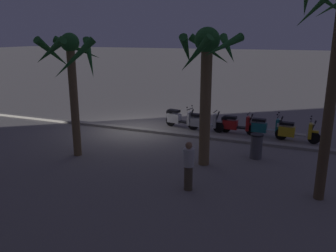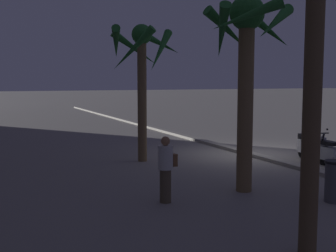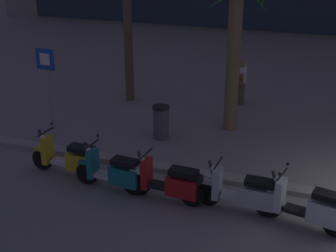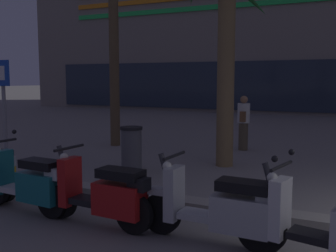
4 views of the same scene
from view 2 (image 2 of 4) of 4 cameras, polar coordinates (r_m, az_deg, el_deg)
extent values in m
plane|color=gray|center=(16.58, 10.79, -3.65)|extent=(200.00, 200.00, 0.00)
cube|color=gray|center=(16.46, 10.26, -3.49)|extent=(60.00, 0.36, 0.12)
cylinder|color=black|center=(15.09, 19.75, -3.85)|extent=(0.52, 0.12, 0.52)
cube|color=silver|center=(14.90, 20.34, -3.40)|extent=(0.69, 0.34, 0.42)
cube|color=black|center=(14.87, 20.33, -2.11)|extent=(0.61, 0.32, 0.12)
cube|color=silver|center=(15.09, 19.60, -2.35)|extent=(0.25, 0.21, 0.16)
cylinder|color=black|center=(15.09, 19.58, -3.84)|extent=(0.53, 0.20, 0.52)
cylinder|color=black|center=(16.20, 17.16, -3.10)|extent=(0.53, 0.20, 0.52)
cube|color=black|center=(15.59, 18.43, -3.27)|extent=(0.64, 0.40, 0.08)
cube|color=white|center=(15.99, 17.57, -2.56)|extent=(0.73, 0.45, 0.46)
cube|color=black|center=(15.96, 17.58, -1.25)|extent=(0.65, 0.42, 0.12)
cube|color=white|center=(15.20, 19.27, -2.66)|extent=(0.21, 0.36, 0.66)
cube|color=white|center=(15.05, 19.62, -2.75)|extent=(0.35, 0.22, 0.08)
cylinder|color=#333338|center=(15.11, 19.45, -2.14)|extent=(0.29, 0.13, 0.69)
cylinder|color=black|center=(15.14, 19.33, -0.90)|extent=(0.15, 0.56, 0.04)
sphere|color=white|center=(15.07, 19.51, -1.47)|extent=(0.12, 0.12, 0.12)
cube|color=black|center=(16.21, 17.08, -1.48)|extent=(0.28, 0.24, 0.16)
sphere|color=black|center=(15.27, 20.08, -0.41)|extent=(0.07, 0.07, 0.07)
sphere|color=black|center=(15.02, 18.52, -0.46)|extent=(0.07, 0.07, 0.07)
cylinder|color=olive|center=(10.84, 10.07, 2.88)|extent=(0.39, 0.39, 4.36)
sphere|color=#286B2D|center=(10.94, 10.28, 14.35)|extent=(0.85, 0.85, 0.85)
cone|color=#286B2D|center=(11.40, 7.87, 12.25)|extent=(0.51, 1.54, 1.14)
cone|color=#286B2D|center=(10.79, 7.05, 12.07)|extent=(1.38, 0.81, 1.32)
cone|color=#286B2D|center=(10.15, 10.27, 13.98)|extent=(1.14, 1.51, 0.82)
cone|color=#286B2D|center=(10.58, 13.78, 13.01)|extent=(0.98, 1.53, 1.02)
cone|color=#286B2D|center=(11.36, 12.85, 12.20)|extent=(1.54, 0.49, 1.14)
cylinder|color=olive|center=(14.74, -3.40, 3.59)|extent=(0.31, 0.31, 4.26)
sphere|color=#286B2D|center=(14.80, -3.46, 11.86)|extent=(0.68, 0.68, 0.68)
cone|color=#286B2D|center=(15.51, -4.37, 10.03)|extent=(0.34, 1.73, 1.28)
cone|color=#286B2D|center=(14.75, -6.79, 10.66)|extent=(1.82, 0.80, 1.06)
cone|color=#286B2D|center=(14.13, -4.60, 9.97)|extent=(1.30, 1.33, 1.47)
cone|color=#286B2D|center=(14.46, -1.04, 9.80)|extent=(1.24, 1.33, 1.51)
cone|color=#286B2D|center=(15.35, -0.93, 10.69)|extent=(1.83, 0.88, 0.98)
cylinder|color=brown|center=(7.01, 18.45, 7.08)|extent=(0.28, 0.28, 5.85)
cylinder|color=brown|center=(9.92, -0.33, -7.82)|extent=(0.26, 0.26, 0.76)
cylinder|color=silver|center=(9.79, -0.34, -4.13)|extent=(0.34, 0.34, 0.54)
sphere|color=#9E704C|center=(9.73, -0.34, -1.97)|extent=(0.21, 0.21, 0.21)
cube|color=brown|center=(9.92, 0.74, -4.47)|extent=(0.18, 0.14, 0.28)
cylinder|color=#56565B|center=(10.64, 20.94, -6.89)|extent=(0.44, 0.44, 0.90)
cylinder|color=black|center=(10.55, 21.04, -4.40)|extent=(0.48, 0.48, 0.06)
camera|label=1|loc=(7.99, -66.05, 15.23)|focal=36.24mm
camera|label=3|loc=(22.08, 34.89, 11.81)|focal=50.20mm
camera|label=4|loc=(18.74, 27.69, 2.87)|focal=42.75mm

